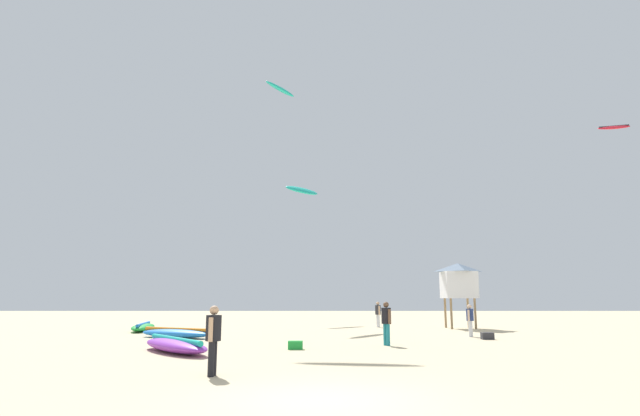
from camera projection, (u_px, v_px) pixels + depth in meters
name	position (u px, v px, depth m)	size (l,w,h in m)	color
ground_plane	(323.00, 401.00, 9.71)	(120.00, 120.00, 0.00)	beige
person_foreground	(212.00, 335.00, 12.85)	(0.40, 0.59, 1.78)	black
person_midground	(377.00, 312.00, 32.80)	(0.38, 0.54, 1.67)	silver
person_left	(385.00, 320.00, 20.72)	(0.41, 0.55, 1.79)	teal
person_right	(469.00, 318.00, 25.14)	(0.36, 0.47, 1.61)	silver
kite_grounded_near	(174.00, 345.00, 17.98)	(3.89, 4.41, 0.56)	purple
kite_grounded_mid	(175.00, 333.00, 24.28)	(4.29, 2.77, 0.51)	blue
kite_grounded_far	(142.00, 327.00, 29.05)	(1.77, 4.17, 0.48)	green
lifeguard_tower	(457.00, 280.00, 32.04)	(2.30, 2.30, 4.15)	#8C704C
cooler_box	(294.00, 345.00, 19.09)	(0.56, 0.36, 0.32)	green
gear_bag	(486.00, 336.00, 23.50)	(0.56, 0.36, 0.32)	#2D2D33
kite_aloft_0	(301.00, 190.00, 41.87)	(3.29, 3.27, 0.86)	#19B29E
kite_aloft_1	(279.00, 89.00, 42.98)	(2.99, 3.73, 0.87)	#19B29E
kite_aloft_6	(612.00, 128.00, 35.68)	(2.20, 1.14, 0.49)	red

